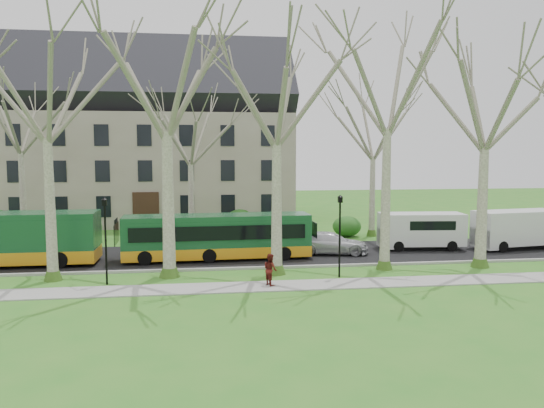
{
  "coord_description": "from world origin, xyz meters",
  "views": [
    {
      "loc": [
        -1.14,
        -27.98,
        6.72
      ],
      "look_at": [
        2.91,
        3.0,
        3.56
      ],
      "focal_mm": 35.0,
      "sensor_mm": 36.0,
      "label": 1
    }
  ],
  "objects_px": {
    "van_a": "(421,231)",
    "pedestrian_b": "(270,269)",
    "sedan": "(330,243)",
    "van_b": "(517,230)",
    "bus_follow": "(218,236)"
  },
  "relations": [
    {
      "from": "sedan",
      "to": "van_a",
      "type": "relative_size",
      "value": 0.87
    },
    {
      "from": "bus_follow",
      "to": "van_a",
      "type": "distance_m",
      "value": 13.88
    },
    {
      "from": "van_a",
      "to": "pedestrian_b",
      "type": "xyz_separation_m",
      "value": [
        -11.37,
        -8.29,
        -0.43
      ]
    },
    {
      "from": "bus_follow",
      "to": "sedan",
      "type": "bearing_deg",
      "value": 3.64
    },
    {
      "from": "bus_follow",
      "to": "van_a",
      "type": "bearing_deg",
      "value": 4.46
    },
    {
      "from": "sedan",
      "to": "van_b",
      "type": "distance_m",
      "value": 13.09
    },
    {
      "from": "van_b",
      "to": "sedan",
      "type": "bearing_deg",
      "value": 172.89
    },
    {
      "from": "bus_follow",
      "to": "sedan",
      "type": "height_order",
      "value": "bus_follow"
    },
    {
      "from": "van_a",
      "to": "pedestrian_b",
      "type": "relative_size",
      "value": 3.55
    },
    {
      "from": "bus_follow",
      "to": "van_b",
      "type": "xyz_separation_m",
      "value": [
        20.36,
        0.95,
        -0.12
      ]
    },
    {
      "from": "van_b",
      "to": "pedestrian_b",
      "type": "height_order",
      "value": "van_b"
    },
    {
      "from": "van_a",
      "to": "van_b",
      "type": "bearing_deg",
      "value": -0.47
    },
    {
      "from": "van_a",
      "to": "pedestrian_b",
      "type": "height_order",
      "value": "van_a"
    },
    {
      "from": "pedestrian_b",
      "to": "sedan",
      "type": "bearing_deg",
      "value": -56.62
    },
    {
      "from": "van_a",
      "to": "sedan",
      "type": "bearing_deg",
      "value": -167.42
    }
  ]
}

